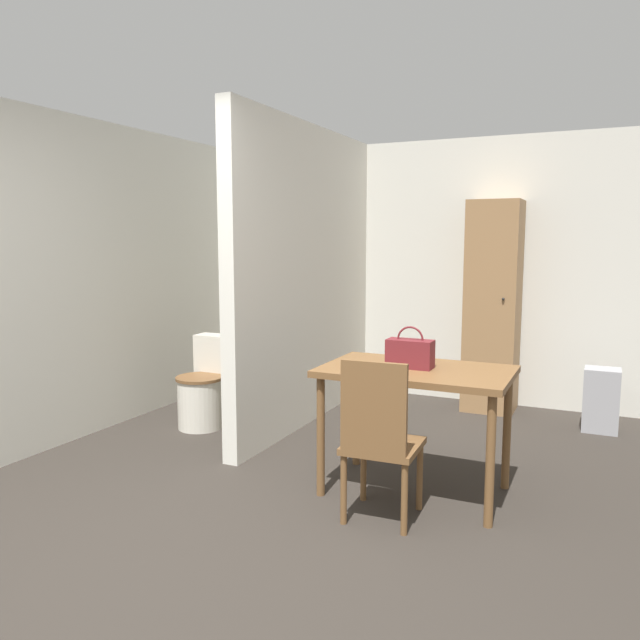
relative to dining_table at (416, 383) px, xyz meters
name	(u,v)px	position (x,y,z in m)	size (l,w,h in m)	color
ground_plane	(180,580)	(-0.69, -1.44, -0.69)	(16.00, 16.00, 0.00)	#2D2823
wall_back	(419,271)	(-0.69, 2.44, 0.56)	(5.01, 0.12, 2.50)	silver
wall_left	(118,276)	(-2.76, 0.47, 0.56)	(0.12, 4.82, 2.50)	silver
partition_wall	(308,276)	(-1.29, 1.14, 0.56)	(0.12, 2.48, 2.50)	silver
dining_table	(416,383)	(0.00, 0.00, 0.00)	(1.13, 0.71, 0.78)	brown
wooden_chair	(379,437)	(-0.06, -0.49, -0.20)	(0.42, 0.42, 0.93)	brown
toilet	(205,389)	(-2.00, 0.60, -0.38)	(0.39, 0.54, 0.75)	silver
handbag	(410,353)	(-0.04, 0.00, 0.18)	(0.28, 0.13, 0.26)	maroon
wooden_cabinet	(493,307)	(0.09, 2.14, 0.26)	(0.46, 0.46, 1.90)	#997047
space_heater	(601,400)	(1.03, 1.84, -0.43)	(0.27, 0.23, 0.52)	#9E9EA3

